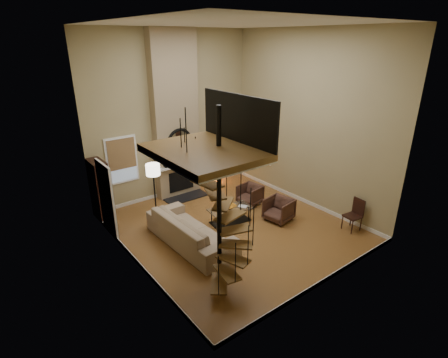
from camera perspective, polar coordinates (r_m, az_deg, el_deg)
ground at (r=10.40m, az=1.35°, el=-7.86°), size 6.00×6.50×0.01m
back_wall at (r=11.98m, az=-8.41°, el=10.09°), size 6.00×0.02×5.50m
front_wall at (r=7.22m, az=17.83°, el=1.32°), size 6.00×0.02×5.50m
left_wall at (r=7.89m, az=-15.79°, el=3.30°), size 0.02×6.50×5.50m
right_wall at (r=11.41m, az=13.50°, el=9.14°), size 0.02×6.50×5.50m
ceiling at (r=9.03m, az=1.68°, el=24.05°), size 6.00×6.50×0.01m
baseboard_back at (r=12.79m, az=-7.73°, el=-1.79°), size 6.00×0.02×0.12m
baseboard_front at (r=8.51m, az=15.62°, el=-15.86°), size 6.00×0.02×0.12m
baseboard_left at (r=9.09m, az=-13.96°, el=-12.96°), size 0.02×6.50×0.12m
baseboard_right at (r=12.26m, az=12.37°, el=-3.21°), size 0.02×6.50×0.12m
chimney_breast at (r=11.82m, az=-7.95°, el=9.96°), size 1.60×0.38×5.50m
hearth at (r=12.27m, az=-6.15°, el=-2.96°), size 1.50×0.60×0.04m
firebox at (r=12.29m, az=-6.96°, el=-0.26°), size 0.95×0.02×0.72m
mantel at (r=12.01m, az=-6.89°, el=2.27°), size 1.70×0.18×0.06m
mirror_frame at (r=11.82m, az=-7.22°, el=6.00°), size 0.94×0.10×0.94m
mirror_disc at (r=11.83m, az=-7.24°, el=6.01°), size 0.80×0.01×0.80m
vase_left at (r=11.75m, az=-9.33°, el=2.47°), size 0.24×0.24×0.25m
vase_right at (r=12.30m, az=-4.62°, el=3.49°), size 0.20×0.20×0.21m
window_back at (r=11.48m, az=-16.32°, el=3.07°), size 1.02×0.06×1.52m
window_right at (r=12.98m, az=6.21°, el=6.01°), size 0.06×1.02×1.52m
entry_door at (r=10.11m, az=-18.48°, el=-3.27°), size 0.10×1.05×2.16m
loft at (r=6.64m, az=-2.55°, el=5.05°), size 1.70×2.20×1.09m
spiral_stair at (r=7.34m, az=-0.72°, el=-5.47°), size 1.47×1.47×4.06m
hutch at (r=11.09m, az=-19.57°, el=-1.72°), size 0.39×0.83×1.85m
sofa at (r=9.50m, az=-5.58°, el=-8.29°), size 1.24×2.93×0.84m
armchair_near at (r=11.69m, az=4.44°, el=-2.41°), size 0.81×0.80×0.64m
armchair_far at (r=10.80m, az=9.14°, el=-4.80°), size 0.88×0.86×0.70m
coffee_table at (r=10.54m, az=1.03°, el=-5.64°), size 1.37×0.80×0.48m
bowl at (r=10.47m, az=0.87°, el=-4.51°), size 0.39×0.39×0.10m
book at (r=10.55m, az=3.04°, el=-4.54°), size 0.30×0.32×0.03m
floor_lamp at (r=10.62m, az=-11.47°, el=0.82°), size 0.42×0.42×1.74m
accent_lamp at (r=13.42m, az=-0.94°, el=0.47°), size 0.14×0.14×0.51m
side_chair at (r=10.72m, az=20.58°, el=-5.21°), size 0.48×0.46×0.93m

